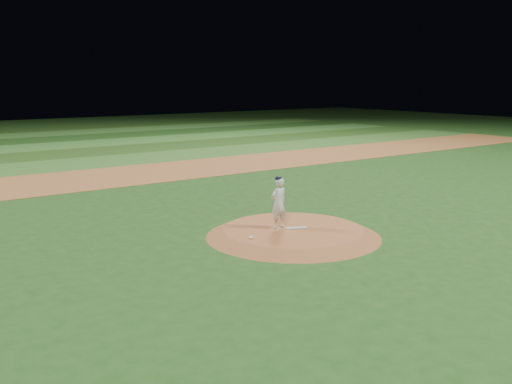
% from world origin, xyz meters
% --- Properties ---
extents(ground, '(120.00, 120.00, 0.00)m').
position_xyz_m(ground, '(0.00, 0.00, 0.00)').
color(ground, '#214D19').
rests_on(ground, ground).
extents(infield_dirt_band, '(70.00, 6.00, 0.02)m').
position_xyz_m(infield_dirt_band, '(0.00, 14.00, 0.01)').
color(infield_dirt_band, '#A16332').
rests_on(infield_dirt_band, ground).
extents(outfield_stripe_0, '(70.00, 5.00, 0.02)m').
position_xyz_m(outfield_stripe_0, '(0.00, 19.50, 0.01)').
color(outfield_stripe_0, '#396E28').
rests_on(outfield_stripe_0, ground).
extents(outfield_stripe_1, '(70.00, 5.00, 0.02)m').
position_xyz_m(outfield_stripe_1, '(0.00, 24.50, 0.01)').
color(outfield_stripe_1, '#264F19').
rests_on(outfield_stripe_1, ground).
extents(outfield_stripe_2, '(70.00, 5.00, 0.02)m').
position_xyz_m(outfield_stripe_2, '(0.00, 29.50, 0.01)').
color(outfield_stripe_2, '#37782B').
rests_on(outfield_stripe_2, ground).
extents(outfield_stripe_3, '(70.00, 5.00, 0.02)m').
position_xyz_m(outfield_stripe_3, '(0.00, 34.50, 0.01)').
color(outfield_stripe_3, '#1D4616').
rests_on(outfield_stripe_3, ground).
extents(outfield_stripe_4, '(70.00, 5.00, 0.02)m').
position_xyz_m(outfield_stripe_4, '(0.00, 39.50, 0.01)').
color(outfield_stripe_4, '#376F28').
rests_on(outfield_stripe_4, ground).
extents(pitchers_mound, '(5.50, 5.50, 0.25)m').
position_xyz_m(pitchers_mound, '(0.00, 0.00, 0.12)').
color(pitchers_mound, '#A45F33').
rests_on(pitchers_mound, ground).
extents(pitching_rubber, '(0.68, 0.41, 0.03)m').
position_xyz_m(pitching_rubber, '(0.09, -0.06, 0.27)').
color(pitching_rubber, silver).
rests_on(pitching_rubber, pitchers_mound).
extents(rosin_bag, '(0.13, 0.13, 0.07)m').
position_xyz_m(rosin_bag, '(-1.75, -0.18, 0.29)').
color(rosin_bag, white).
rests_on(rosin_bag, pitchers_mound).
extents(pitcher_on_mound, '(0.61, 0.42, 1.66)m').
position_xyz_m(pitcher_on_mound, '(-0.33, 0.33, 1.07)').
color(pitcher_on_mound, silver).
rests_on(pitcher_on_mound, pitchers_mound).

